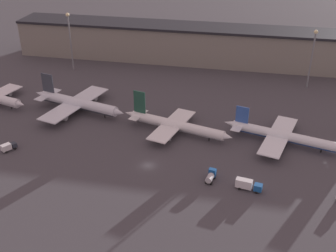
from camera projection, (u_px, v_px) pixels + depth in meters
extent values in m
plane|color=#423F44|center=(148.00, 166.00, 138.57)|extent=(600.00, 600.00, 0.00)
cube|color=gray|center=(194.00, 45.00, 221.91)|extent=(191.05, 18.35, 18.17)
cube|color=black|center=(195.00, 27.00, 217.28)|extent=(191.05, 20.35, 1.20)
cone|color=silver|center=(20.00, 104.00, 171.91)|extent=(5.03, 4.39, 3.41)
cylinder|color=gray|center=(7.00, 93.00, 185.40)|extent=(4.32, 2.91, 1.97)
cylinder|color=black|center=(11.00, 107.00, 175.22)|extent=(0.50, 0.50, 1.61)
cylinder|color=silver|center=(79.00, 103.00, 171.66)|extent=(35.74, 13.04, 4.07)
cylinder|color=#333842|center=(79.00, 105.00, 172.00)|extent=(33.85, 12.00, 3.46)
cone|color=silver|center=(118.00, 112.00, 164.20)|extent=(5.71, 4.98, 3.87)
cone|color=silver|center=(41.00, 94.00, 179.05)|extent=(6.79, 4.90, 3.46)
cube|color=#333842|center=(48.00, 83.00, 174.61)|extent=(5.62, 1.83, 8.10)
cube|color=silver|center=(48.00, 95.00, 177.51)|extent=(7.24, 13.62, 0.24)
cube|color=silver|center=(75.00, 103.00, 172.60)|extent=(17.83, 37.23, 0.36)
cylinder|color=gray|center=(92.00, 98.00, 180.81)|extent=(4.90, 3.30, 2.24)
cylinder|color=gray|center=(62.00, 117.00, 164.87)|extent=(4.90, 3.30, 2.24)
cylinder|color=black|center=(105.00, 116.00, 168.19)|extent=(0.50, 0.50, 1.83)
cylinder|color=black|center=(78.00, 107.00, 175.05)|extent=(0.50, 0.50, 1.83)
cylinder|color=black|center=(73.00, 110.00, 172.49)|extent=(0.50, 0.50, 1.83)
cylinder|color=white|center=(177.00, 125.00, 156.36)|extent=(36.96, 12.81, 3.46)
cylinder|color=#ADB2B7|center=(177.00, 126.00, 156.65)|extent=(35.02, 11.84, 2.95)
cone|color=white|center=(227.00, 137.00, 148.70)|extent=(4.86, 4.24, 3.29)
cone|color=white|center=(131.00, 114.00, 163.96)|extent=(5.77, 4.17, 2.95)
cube|color=#1E4738|center=(140.00, 102.00, 159.52)|extent=(4.79, 1.62, 8.82)
cube|color=white|center=(138.00, 115.00, 162.50)|extent=(5.84, 10.36, 0.24)
cube|color=white|center=(172.00, 125.00, 157.29)|extent=(14.28, 28.28, 0.36)
cylinder|color=gray|center=(183.00, 120.00, 163.44)|extent=(4.17, 2.81, 1.91)
cylinder|color=gray|center=(166.00, 138.00, 151.43)|extent=(4.17, 2.81, 1.91)
cylinder|color=black|center=(209.00, 139.00, 152.48)|extent=(0.50, 0.50, 1.56)
cylinder|color=black|center=(174.00, 128.00, 159.38)|extent=(0.50, 0.50, 1.56)
cylinder|color=black|center=(171.00, 131.00, 157.19)|extent=(0.50, 0.50, 1.56)
cylinder|color=white|center=(284.00, 136.00, 149.41)|extent=(37.27, 12.84, 3.40)
cylinder|color=#2D519E|center=(284.00, 137.00, 149.69)|extent=(35.32, 11.87, 2.89)
cone|color=white|center=(230.00, 123.00, 157.07)|extent=(5.67, 4.09, 2.89)
cube|color=#2D519E|center=(242.00, 115.00, 153.25)|extent=(4.71, 1.60, 6.27)
cube|color=white|center=(239.00, 125.00, 155.61)|extent=(6.11, 11.59, 0.24)
cube|color=white|center=(279.00, 136.00, 150.34)|extent=(15.06, 31.71, 0.36)
cylinder|color=gray|center=(287.00, 129.00, 157.27)|extent=(4.10, 2.76, 1.87)
cylinder|color=gray|center=(275.00, 151.00, 143.68)|extent=(4.10, 2.76, 1.87)
cylinder|color=black|center=(321.00, 150.00, 145.46)|extent=(0.50, 0.50, 1.53)
cylinder|color=black|center=(279.00, 139.00, 152.39)|extent=(0.50, 0.50, 1.53)
cylinder|color=black|center=(277.00, 142.00, 150.25)|extent=(0.50, 0.50, 1.53)
cube|color=#195199|center=(258.00, 187.00, 125.28)|extent=(2.70, 2.47, 2.02)
cube|color=silver|center=(244.00, 183.00, 126.49)|extent=(5.21, 2.91, 2.69)
cylinder|color=black|center=(257.00, 189.00, 126.61)|extent=(0.98, 0.67, 0.90)
cylinder|color=black|center=(256.00, 192.00, 125.32)|extent=(0.98, 0.67, 0.90)
cylinder|color=black|center=(241.00, 185.00, 128.24)|extent=(0.98, 0.67, 0.90)
cylinder|color=black|center=(240.00, 188.00, 126.95)|extent=(0.98, 0.67, 0.90)
cube|color=#282D38|center=(14.00, 145.00, 147.30)|extent=(2.66, 2.49, 1.54)
cube|color=silver|center=(6.00, 147.00, 145.40)|extent=(3.58, 3.90, 2.06)
cylinder|color=black|center=(13.00, 147.00, 148.20)|extent=(0.94, 1.05, 0.90)
cylinder|color=black|center=(15.00, 148.00, 147.21)|extent=(0.94, 1.05, 0.90)
cylinder|color=black|center=(4.00, 150.00, 146.09)|extent=(0.94, 1.05, 0.90)
cylinder|color=black|center=(6.00, 152.00, 145.10)|extent=(0.94, 1.05, 0.90)
cube|color=#195199|center=(212.00, 173.00, 131.51)|extent=(2.46, 1.86, 2.62)
cylinder|color=#B7B7BC|center=(210.00, 178.00, 129.48)|extent=(2.59, 3.54, 2.00)
cylinder|color=black|center=(209.00, 176.00, 132.38)|extent=(0.72, 0.99, 0.90)
cylinder|color=black|center=(215.00, 178.00, 131.81)|extent=(0.72, 0.99, 0.90)
cylinder|color=black|center=(206.00, 182.00, 129.71)|extent=(0.72, 0.99, 0.90)
cylinder|color=black|center=(211.00, 183.00, 129.14)|extent=(0.72, 0.99, 0.90)
cylinder|color=slate|center=(71.00, 44.00, 209.17)|extent=(0.70, 0.70, 27.46)
sphere|color=beige|center=(67.00, 15.00, 202.32)|extent=(1.80, 1.80, 1.80)
cylinder|color=slate|center=(311.00, 61.00, 189.25)|extent=(0.70, 0.70, 25.68)
sphere|color=beige|center=(316.00, 32.00, 182.83)|extent=(1.80, 1.80, 1.80)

